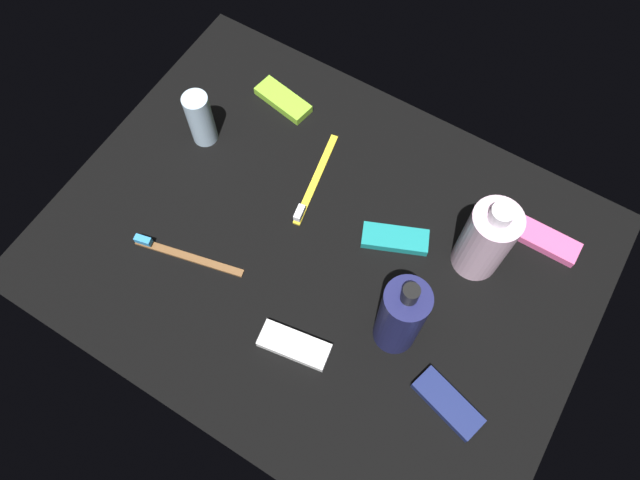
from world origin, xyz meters
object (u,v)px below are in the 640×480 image
at_px(snack_bar_lime, 283,100).
at_px(toothbrush_brown, 182,254).
at_px(snack_bar_navy, 448,403).
at_px(toothbrush_yellow, 314,183).
at_px(snack_bar_white, 294,345).
at_px(lotion_bottle, 401,317).
at_px(bodywash_bottle, 486,240).
at_px(snack_bar_teal, 395,239).
at_px(snack_bar_pink, 546,240).
at_px(deodorant_stick, 200,119).

bearing_deg(snack_bar_lime, toothbrush_brown, 104.65).
xyz_separation_m(snack_bar_navy, snack_bar_lime, (0.48, -0.32, 0.00)).
relative_size(toothbrush_yellow, snack_bar_white, 1.72).
distance_m(lotion_bottle, toothbrush_yellow, 0.29).
bearing_deg(snack_bar_lime, toothbrush_yellow, 149.70).
height_order(bodywash_bottle, snack_bar_teal, bodywash_bottle).
relative_size(snack_bar_teal, snack_bar_navy, 1.00).
relative_size(snack_bar_white, snack_bar_pink, 1.00).
bearing_deg(bodywash_bottle, snack_bar_navy, 105.74).
relative_size(deodorant_stick, snack_bar_pink, 1.00).
bearing_deg(toothbrush_brown, bodywash_bottle, -149.37).
bearing_deg(bodywash_bottle, snack_bar_lime, -13.16).
height_order(deodorant_stick, snack_bar_lime, deodorant_stick).
height_order(snack_bar_white, snack_bar_teal, same).
relative_size(lotion_bottle, toothbrush_brown, 1.06).
height_order(toothbrush_brown, snack_bar_navy, toothbrush_brown).
bearing_deg(snack_bar_teal, lotion_bottle, 94.96).
height_order(lotion_bottle, snack_bar_navy, lotion_bottle).
bearing_deg(snack_bar_pink, snack_bar_teal, 30.89).
bearing_deg(toothbrush_brown, lotion_bottle, -169.58).
distance_m(toothbrush_yellow, snack_bar_pink, 0.38).
relative_size(snack_bar_white, snack_bar_teal, 1.00).
xyz_separation_m(bodywash_bottle, snack_bar_white, (0.17, 0.26, -0.07)).
bearing_deg(bodywash_bottle, deodorant_stick, 3.82).
height_order(lotion_bottle, bodywash_bottle, lotion_bottle).
bearing_deg(snack_bar_white, toothbrush_brown, -17.19).
distance_m(toothbrush_brown, snack_bar_teal, 0.33).
bearing_deg(snack_bar_teal, bodywash_bottle, 173.66).
height_order(toothbrush_yellow, toothbrush_brown, same).
bearing_deg(toothbrush_yellow, bodywash_bottle, -176.63).
height_order(deodorant_stick, snack_bar_navy, deodorant_stick).
distance_m(snack_bar_white, snack_bar_teal, 0.23).
relative_size(lotion_bottle, snack_bar_pink, 1.82).
bearing_deg(snack_bar_teal, snack_bar_white, 55.99).
distance_m(toothbrush_yellow, toothbrush_brown, 0.24).
bearing_deg(snack_bar_teal, toothbrush_yellow, -29.93).
xyz_separation_m(deodorant_stick, snack_bar_pink, (-0.58, -0.12, -0.04)).
bearing_deg(snack_bar_navy, snack_bar_white, 26.44).
bearing_deg(snack_bar_lime, bodywash_bottle, 177.00).
distance_m(deodorant_stick, toothbrush_yellow, 0.21).
distance_m(bodywash_bottle, toothbrush_brown, 0.46).
bearing_deg(toothbrush_yellow, snack_bar_teal, 173.11).
height_order(lotion_bottle, toothbrush_yellow, lotion_bottle).
distance_m(toothbrush_yellow, snack_bar_navy, 0.40).
relative_size(bodywash_bottle, snack_bar_pink, 1.59).
height_order(deodorant_stick, snack_bar_teal, deodorant_stick).
distance_m(lotion_bottle, toothbrush_brown, 0.36).
bearing_deg(snack_bar_teal, snack_bar_navy, 111.83).
xyz_separation_m(snack_bar_lime, snack_bar_pink, (-0.50, 0.01, 0.00)).
bearing_deg(toothbrush_yellow, snack_bar_white, 115.75).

